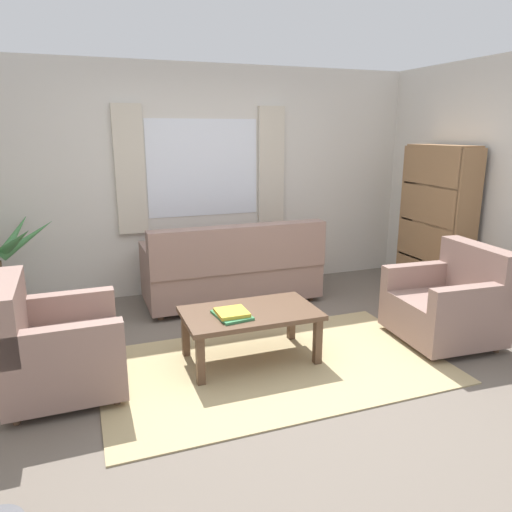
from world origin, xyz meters
The scene contains 11 objects.
ground_plane centered at (0.00, 0.00, 0.00)m, with size 6.24×6.24×0.00m, color #6B6056.
wall_back centered at (0.00, 2.26, 1.30)m, with size 5.32×0.12×2.60m, color silver.
window_with_curtains centered at (0.00, 2.18, 1.45)m, with size 1.98×0.07×1.40m.
area_rug centered at (0.00, 0.00, 0.01)m, with size 2.75×1.61×0.01m, color tan.
couch centered at (0.15, 1.58, 0.37)m, with size 1.90×0.82×0.92m.
armchair_left centered at (-1.65, 0.20, 0.35)m, with size 0.83×0.85×0.88m.
armchair_right centered at (1.68, -0.06, 0.35)m, with size 0.87×0.89×0.88m.
coffee_table centered at (-0.15, 0.18, 0.38)m, with size 1.10×0.64×0.44m.
book_stack_on_table centered at (-0.32, 0.12, 0.46)m, with size 0.28×0.34×0.05m.
potted_plant centered at (-2.15, 1.71, 0.51)m, with size 1.04×1.09×1.10m.
bookshelf centered at (2.35, 1.00, 0.77)m, with size 0.30×0.94×1.72m.
Camera 1 is at (-1.39, -3.32, 1.87)m, focal length 33.99 mm.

